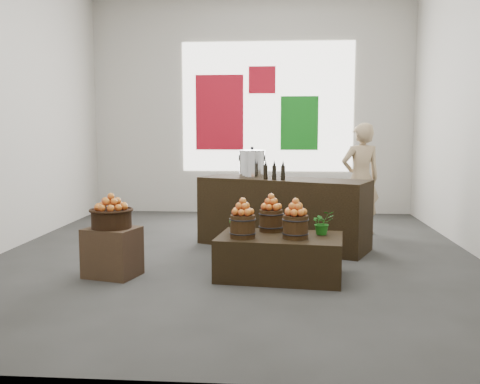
# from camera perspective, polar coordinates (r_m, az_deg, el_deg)

# --- Properties ---
(ground) EXTENTS (7.00, 7.00, 0.00)m
(ground) POSITION_cam_1_polar(r_m,az_deg,el_deg) (6.85, -0.42, -6.62)
(ground) COLOR #363633
(ground) RESTS_ON ground
(back_wall) EXTENTS (6.00, 0.04, 4.00)m
(back_wall) POSITION_cam_1_polar(r_m,az_deg,el_deg) (10.17, 1.22, 9.04)
(back_wall) COLOR beige
(back_wall) RESTS_ON ground
(back_opening) EXTENTS (3.20, 0.02, 2.40)m
(back_opening) POSITION_cam_1_polar(r_m,az_deg,el_deg) (10.14, 2.93, 9.04)
(back_opening) COLOR white
(back_opening) RESTS_ON back_wall
(deco_red_left) EXTENTS (0.90, 0.04, 1.40)m
(deco_red_left) POSITION_cam_1_polar(r_m,az_deg,el_deg) (10.18, -2.20, 8.47)
(deco_red_left) COLOR #AC0D1E
(deco_red_left) RESTS_ON back_wall
(deco_green_right) EXTENTS (0.70, 0.04, 1.00)m
(deco_green_right) POSITION_cam_1_polar(r_m,az_deg,el_deg) (10.12, 6.34, 7.31)
(deco_green_right) COLOR #117217
(deco_green_right) RESTS_ON back_wall
(deco_red_upper) EXTENTS (0.50, 0.04, 0.50)m
(deco_red_upper) POSITION_cam_1_polar(r_m,az_deg,el_deg) (10.16, 2.37, 11.86)
(deco_red_upper) COLOR #AC0D1E
(deco_red_upper) RESTS_ON back_wall
(crate) EXTENTS (0.62, 0.56, 0.53)m
(crate) POSITION_cam_1_polar(r_m,az_deg,el_deg) (5.94, -13.46, -6.25)
(crate) COLOR #493622
(crate) RESTS_ON ground
(wicker_basket) EXTENTS (0.42, 0.42, 0.19)m
(wicker_basket) POSITION_cam_1_polar(r_m,az_deg,el_deg) (5.87, -13.55, -2.81)
(wicker_basket) COLOR black
(wicker_basket) RESTS_ON crate
(apples_in_basket) EXTENTS (0.33, 0.33, 0.18)m
(apples_in_basket) POSITION_cam_1_polar(r_m,az_deg,el_deg) (5.84, -13.60, -1.02)
(apples_in_basket) COLOR #9B051C
(apples_in_basket) RESTS_ON wicker_basket
(display_table) EXTENTS (1.39, 0.95, 0.45)m
(display_table) POSITION_cam_1_polar(r_m,az_deg,el_deg) (5.76, 4.28, -6.88)
(display_table) COLOR black
(display_table) RESTS_ON ground
(apple_bucket_front_left) EXTENTS (0.26, 0.26, 0.24)m
(apple_bucket_front_left) POSITION_cam_1_polar(r_m,az_deg,el_deg) (5.57, 0.29, -3.69)
(apple_bucket_front_left) COLOR #38230F
(apple_bucket_front_left) RESTS_ON display_table
(apples_in_bucket_front_left) EXTENTS (0.20, 0.20, 0.18)m
(apples_in_bucket_front_left) POSITION_cam_1_polar(r_m,az_deg,el_deg) (5.53, 0.29, -1.58)
(apples_in_bucket_front_left) COLOR #9B051C
(apples_in_bucket_front_left) RESTS_ON apple_bucket_front_left
(apple_bucket_front_right) EXTENTS (0.26, 0.26, 0.24)m
(apple_bucket_front_right) POSITION_cam_1_polar(r_m,az_deg,el_deg) (5.57, 5.93, -3.72)
(apple_bucket_front_right) COLOR #38230F
(apple_bucket_front_right) RESTS_ON display_table
(apples_in_bucket_front_right) EXTENTS (0.20, 0.20, 0.18)m
(apples_in_bucket_front_right) POSITION_cam_1_polar(r_m,az_deg,el_deg) (5.54, 5.95, -1.60)
(apples_in_bucket_front_right) COLOR #9B051C
(apples_in_bucket_front_right) RESTS_ON apple_bucket_front_right
(apple_bucket_rear) EXTENTS (0.26, 0.26, 0.24)m
(apple_bucket_rear) POSITION_cam_1_polar(r_m,az_deg,el_deg) (5.94, 3.33, -3.06)
(apple_bucket_rear) COLOR #38230F
(apple_bucket_rear) RESTS_ON display_table
(apples_in_bucket_rear) EXTENTS (0.20, 0.20, 0.18)m
(apples_in_bucket_rear) POSITION_cam_1_polar(r_m,az_deg,el_deg) (5.91, 3.35, -1.07)
(apples_in_bucket_rear) COLOR #9B051C
(apples_in_bucket_rear) RESTS_ON apple_bucket_rear
(herb_garnish_right) EXTENTS (0.29, 0.27, 0.26)m
(herb_garnish_right) POSITION_cam_1_polar(r_m,az_deg,el_deg) (5.80, 8.78, -3.25)
(herb_garnish_right) COLOR #165E13
(herb_garnish_right) RESTS_ON display_table
(herb_garnish_left) EXTENTS (0.16, 0.13, 0.28)m
(herb_garnish_left) POSITION_cam_1_polar(r_m,az_deg,el_deg) (5.89, -0.40, -2.94)
(herb_garnish_left) COLOR #165E13
(herb_garnish_left) RESTS_ON display_table
(counter) EXTENTS (2.37, 1.55, 0.93)m
(counter) POSITION_cam_1_polar(r_m,az_deg,el_deg) (7.22, 4.59, -2.21)
(counter) COLOR black
(counter) RESTS_ON ground
(stock_pot_left) EXTENTS (0.35, 0.35, 0.35)m
(stock_pot_left) POSITION_cam_1_polar(r_m,az_deg,el_deg) (7.34, 1.30, 2.97)
(stock_pot_left) COLOR silver
(stock_pot_left) RESTS_ON counter
(oil_cruets) EXTENTS (0.25, 0.15, 0.26)m
(oil_cruets) POSITION_cam_1_polar(r_m,az_deg,el_deg) (6.94, 3.90, 2.36)
(oil_cruets) COLOR black
(oil_cruets) RESTS_ON counter
(shopper) EXTENTS (0.70, 0.55, 1.68)m
(shopper) POSITION_cam_1_polar(r_m,az_deg,el_deg) (8.25, 12.74, 1.37)
(shopper) COLOR tan
(shopper) RESTS_ON ground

